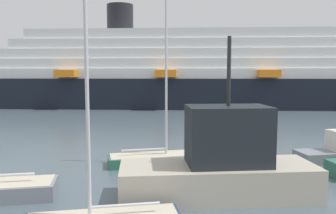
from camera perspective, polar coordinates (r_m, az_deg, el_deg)
name	(u,v)px	position (r m, az deg, el deg)	size (l,w,h in m)	color
sailboat_2	(159,156)	(20.96, -1.56, -8.14)	(6.23, 2.94, 10.72)	#2D6B51
fishing_boat_2	(221,165)	(15.51, 8.80, -9.42)	(8.76, 3.58, 7.05)	#BCB29E
cruise_ship	(213,74)	(56.12, 7.43, 5.44)	(84.42, 17.34, 16.35)	black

